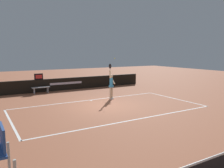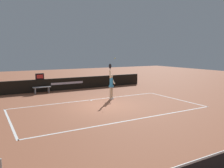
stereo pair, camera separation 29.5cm
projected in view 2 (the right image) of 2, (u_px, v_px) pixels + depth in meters
The scene contains 7 objects.
ground_plane at pixel (103, 106), 14.31m from camera, with size 60.00×60.00×0.00m, color #9D583B.
court_lines at pixel (108, 108), 13.71m from camera, with size 10.94×5.45×0.00m.
back_wall at pixel (67, 84), 20.21m from camera, with size 15.10×0.24×1.05m.
speed_display at pixel (40, 76), 18.99m from camera, with size 0.67×0.17×0.50m.
tennis_player at pixel (111, 84), 16.15m from camera, with size 0.52×0.41×2.53m.
tennis_ball at pixel (115, 58), 16.13m from camera, with size 0.07×0.07×0.07m.
courtside_bench_near at pixel (42, 88), 18.59m from camera, with size 1.42×0.40×0.51m.
Camera 2 is at (-6.43, -12.43, 3.34)m, focal length 36.96 mm.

